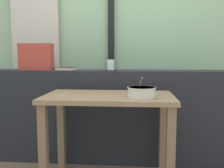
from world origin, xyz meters
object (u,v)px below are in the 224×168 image
Objects in this scene: throw_pillow at (36,57)px; soup_bowl at (142,92)px; closed_book at (65,69)px; fork_utensil at (63,94)px; coaster_square at (111,70)px; breakfast_table at (109,113)px; juice_glass at (111,65)px.

soup_bowl is at bearing -31.22° from throw_pillow.
closed_book is 0.55m from fork_utensil.
closed_book is at bearing -4.26° from throw_pillow.
fork_utensil is (-0.33, -0.50, -0.16)m from coaster_square.
throw_pillow is 1.22m from soup_bowl.
soup_bowl is (0.28, -0.58, -0.12)m from coaster_square.
coaster_square is 0.62m from fork_utensil.
throw_pillow is 1.53× the size of soup_bowl.
coaster_square is at bearing -1.84° from closed_book.
coaster_square is 0.66m from soup_bowl.
soup_bowl is at bearing -64.45° from coaster_square.
closed_book reaches higher than breakfast_table.
fork_utensil is at bearing -123.50° from coaster_square.
soup_bowl is (1.02, -0.62, -0.25)m from throw_pillow.
breakfast_table is 5.90× the size of fork_utensil.
soup_bowl is at bearing -64.45° from juice_glass.
juice_glass is 0.75m from throw_pillow.
coaster_square is (-0.03, 0.48, 0.31)m from breakfast_table.
coaster_square reaches higher than fork_utensil.
closed_book is (-0.47, 0.49, 0.32)m from breakfast_table.
breakfast_table is 4.92× the size of closed_book.
closed_book is 0.95m from soup_bowl.
juice_glass is 0.49× the size of closed_book.
throw_pillow is (-0.77, 0.51, 0.43)m from breakfast_table.
coaster_square is at bearing 115.55° from soup_bowl.
closed_book is 0.98× the size of soup_bowl.
juice_glass is 0.59× the size of fork_utensil.
fork_utensil is at bearing 172.10° from soup_bowl.
breakfast_table is at bearing 6.76° from fork_utensil.
throw_pillow is at bearing 177.19° from coaster_square.
juice_glass is at bearing -1.84° from closed_book.
coaster_square is 0.48× the size of soup_bowl.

